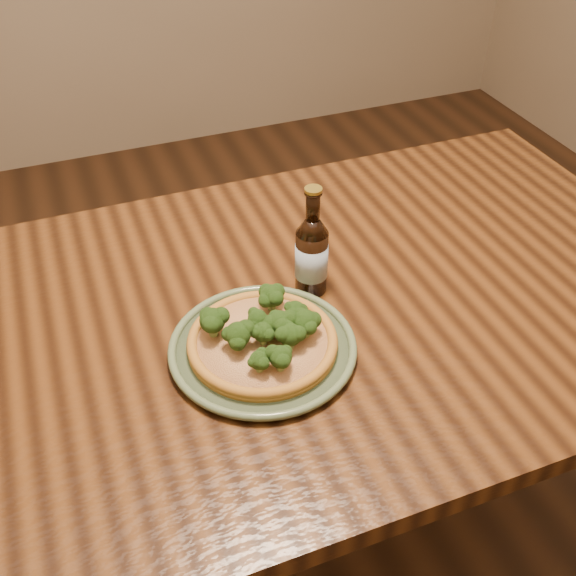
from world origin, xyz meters
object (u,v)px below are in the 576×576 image
object	(u,v)px
table	(283,344)
plate	(263,348)
pizza	(263,339)
beer_bottle	(312,254)

from	to	relation	value
table	plate	size ratio (longest dim) A/B	5.12
table	plate	distance (m)	0.16
plate	pizza	size ratio (longest dim) A/B	1.26
table	plate	xyz separation A→B (m)	(-0.07, -0.09, 0.10)
pizza	beer_bottle	xyz separation A→B (m)	(0.14, 0.12, 0.05)
table	pizza	xyz separation A→B (m)	(-0.07, -0.09, 0.12)
plate	beer_bottle	bearing A→B (deg)	41.96
plate	beer_bottle	world-z (taller)	beer_bottle
table	pizza	distance (m)	0.17
table	beer_bottle	xyz separation A→B (m)	(0.07, 0.03, 0.17)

